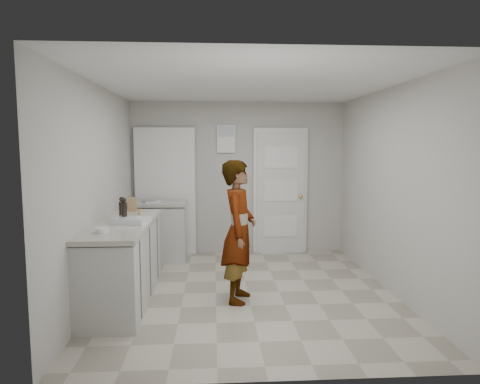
{
  "coord_description": "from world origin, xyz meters",
  "views": [
    {
      "loc": [
        -0.41,
        -5.06,
        1.8
      ],
      "look_at": [
        -0.07,
        0.4,
        1.2
      ],
      "focal_mm": 32.0,
      "sensor_mm": 36.0,
      "label": 1
    }
  ],
  "objects": [
    {
      "name": "egg_bowl",
      "position": [
        -1.53,
        -0.8,
        0.95
      ],
      "size": [
        0.14,
        0.14,
        0.05
      ],
      "color": "silver",
      "rests_on": "main_counter"
    },
    {
      "name": "side_counter",
      "position": [
        -1.25,
        1.55,
        0.43
      ],
      "size": [
        0.84,
        0.61,
        0.93
      ],
      "color": "silver",
      "rests_on": "ground"
    },
    {
      "name": "papers",
      "position": [
        -1.34,
        1.55,
        0.93
      ],
      "size": [
        0.24,
        0.29,
        0.01
      ],
      "primitive_type": "cube",
      "rotation": [
        0.0,
        0.0,
        0.05
      ],
      "color": "white",
      "rests_on": "side_counter"
    },
    {
      "name": "ground",
      "position": [
        0.0,
        0.0,
        0.0
      ],
      "size": [
        4.0,
        4.0,
        0.0
      ],
      "primitive_type": "plane",
      "color": "gray",
      "rests_on": "ground"
    },
    {
      "name": "oil_cruet_a",
      "position": [
        -1.48,
        -0.06,
        1.06
      ],
      "size": [
        0.07,
        0.07,
        0.27
      ],
      "color": "black",
      "rests_on": "main_counter"
    },
    {
      "name": "main_counter",
      "position": [
        -1.45,
        -0.2,
        0.43
      ],
      "size": [
        0.64,
        1.96,
        0.93
      ],
      "color": "silver",
      "rests_on": "ground"
    },
    {
      "name": "room_shell",
      "position": [
        -0.17,
        1.95,
        1.02
      ],
      "size": [
        4.0,
        4.0,
        4.0
      ],
      "color": "#B9B7AF",
      "rests_on": "ground"
    },
    {
      "name": "oil_cruet_b",
      "position": [
        -1.42,
        -0.2,
        1.06
      ],
      "size": [
        0.06,
        0.06,
        0.28
      ],
      "color": "black",
      "rests_on": "main_counter"
    },
    {
      "name": "spice_jar",
      "position": [
        -1.34,
        0.31,
        0.96
      ],
      "size": [
        0.05,
        0.05,
        0.07
      ],
      "primitive_type": "cylinder",
      "color": "tan",
      "rests_on": "main_counter"
    },
    {
      "name": "person",
      "position": [
        -0.12,
        -0.25,
        0.82
      ],
      "size": [
        0.51,
        0.66,
        1.63
      ],
      "primitive_type": "imported",
      "rotation": [
        0.0,
        0.0,
        1.36
      ],
      "color": "silver",
      "rests_on": "ground"
    },
    {
      "name": "cake_mix_box",
      "position": [
        -1.48,
        0.59,
        1.02
      ],
      "size": [
        0.12,
        0.06,
        0.19
      ],
      "primitive_type": "cube",
      "rotation": [
        0.0,
        0.0,
        0.03
      ],
      "color": "olive",
      "rests_on": "main_counter"
    },
    {
      "name": "baking_dish",
      "position": [
        -1.33,
        -0.27,
        0.95
      ],
      "size": [
        0.42,
        0.35,
        0.06
      ],
      "rotation": [
        0.0,
        0.0,
        -0.27
      ],
      "color": "silver",
      "rests_on": "main_counter"
    }
  ]
}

